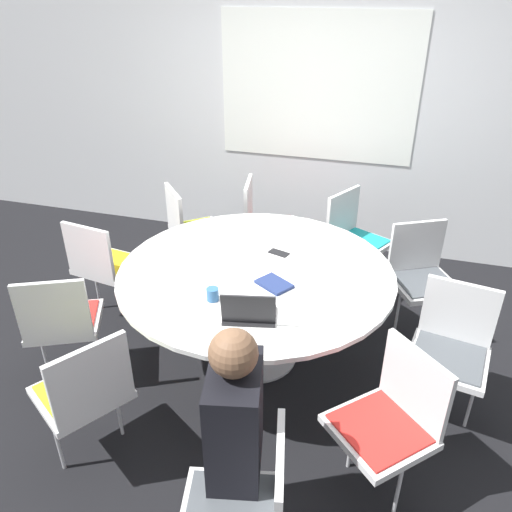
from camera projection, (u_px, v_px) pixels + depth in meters
The scene contains 18 objects.
ground_plane at pixel (256, 356), 3.63m from camera, with size 16.00×16.00×0.00m, color black.
wall_back at pixel (316, 109), 4.63m from camera, with size 8.00×0.07×2.70m.
conference_table at pixel (256, 281), 3.32m from camera, with size 1.81×1.81×0.73m.
chair_0 at pixel (247, 508), 2.01m from camera, with size 0.51×0.52×0.87m.
chair_1 at pixel (391, 416), 2.44m from camera, with size 0.61×0.61×0.87m.
chair_2 at pixel (451, 344), 2.93m from camera, with size 0.51×0.49×0.87m.
chair_3 at pixel (422, 272), 3.66m from camera, with size 0.59×0.58×0.87m.
chair_4 at pixel (354, 234), 4.21m from camera, with size 0.58×0.58×0.87m.
chair_5 at pixel (263, 219), 4.48m from camera, with size 0.50×0.51×0.87m.
chair_6 at pixel (190, 225), 4.36m from camera, with size 0.61×0.61×0.87m.
chair_7 at pixel (103, 261), 3.80m from camera, with size 0.50×0.48×0.87m.
chair_8 at pixel (61, 319), 3.15m from camera, with size 0.58×0.57×0.87m.
chair_9 at pixel (85, 389), 2.60m from camera, with size 0.59×0.60×0.87m.
person_0 at pixel (232, 427), 2.14m from camera, with size 0.31×0.40×1.22m.
laptop at pixel (249, 313), 2.75m from camera, with size 0.34×0.28×0.21m.
spiral_notebook at pixel (274, 284), 3.10m from camera, with size 0.26×0.24×0.02m.
coffee_cup at pixel (213, 294), 2.95m from camera, with size 0.07×0.07×0.08m.
cell_phone at pixel (279, 253), 3.47m from camera, with size 0.15×0.11×0.01m.
Camera 1 is at (0.81, -2.71, 2.39)m, focal length 35.00 mm.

